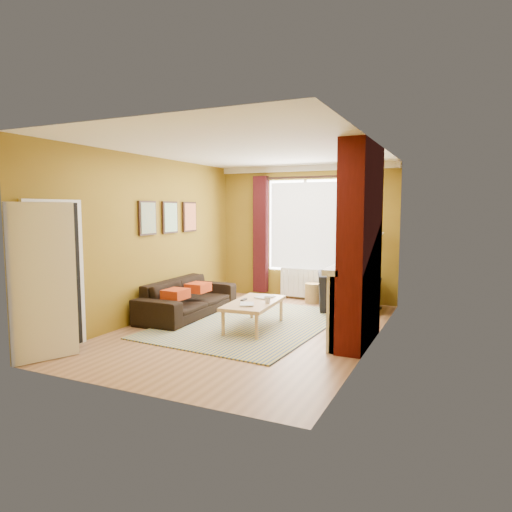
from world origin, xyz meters
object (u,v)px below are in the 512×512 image
sofa (188,298)px  floor_lamp (378,249)px  armchair (348,292)px  coffee_table (254,304)px  wicker_stool (313,293)px

sofa → floor_lamp: (2.97, 1.97, 0.83)m
armchair → coffee_table: size_ratio=0.80×
coffee_table → floor_lamp: bearing=52.7°
sofa → coffee_table: 1.51m
sofa → floor_lamp: size_ratio=1.50×
sofa → armchair: armchair is taller
coffee_table → floor_lamp: size_ratio=0.94×
armchair → wicker_stool: size_ratio=2.74×
armchair → wicker_stool: armchair is taller
coffee_table → floor_lamp: floor_lamp is taller
coffee_table → wicker_stool: bearing=79.8°
armchair → floor_lamp: floor_lamp is taller
coffee_table → wicker_stool: 2.34m
coffee_table → armchair: bearing=56.8°
floor_lamp → wicker_stool: bearing=179.9°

